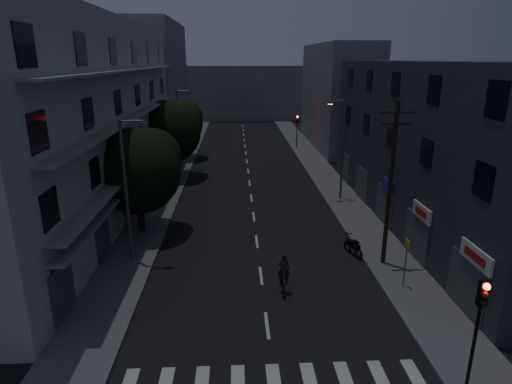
{
  "coord_description": "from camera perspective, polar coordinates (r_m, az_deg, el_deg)",
  "views": [
    {
      "loc": [
        -1.26,
        -14.06,
        11.11
      ],
      "look_at": [
        0.0,
        12.0,
        3.0
      ],
      "focal_mm": 30.0,
      "sensor_mm": 36.0,
      "label": 1
    }
  ],
  "objects": [
    {
      "name": "building_far_end",
      "position": [
        84.29,
        -1.96,
        13.11
      ],
      "size": [
        24.0,
        8.0,
        10.0
      ],
      "primitive_type": "cube",
      "color": "slate",
      "rests_on": "ground"
    },
    {
      "name": "tree_mid",
      "position": [
        41.96,
        -11.41,
        8.21
      ],
      "size": [
        5.98,
        5.98,
        7.35
      ],
      "color": "black",
      "rests_on": "sidewalk_left"
    },
    {
      "name": "street_lamp_left_far",
      "position": [
        45.48,
        -10.12,
        8.78
      ],
      "size": [
        1.51,
        0.25,
        8.0
      ],
      "color": "slate",
      "rests_on": "sidewalk_left"
    },
    {
      "name": "traffic_signal_far_right",
      "position": [
        55.62,
        5.51,
        8.91
      ],
      "size": [
        0.28,
        0.37,
        4.1
      ],
      "color": "black",
      "rests_on": "sidewalk_right"
    },
    {
      "name": "bus_stop_sign",
      "position": [
        22.58,
        19.41,
        -7.89
      ],
      "size": [
        0.06,
        0.35,
        2.52
      ],
      "color": "#595B60",
      "rests_on": "sidewalk_right"
    },
    {
      "name": "lane_markings",
      "position": [
        46.67,
        -1.15,
        3.5
      ],
      "size": [
        0.15,
        60.5,
        0.01
      ],
      "color": "beige",
      "rests_on": "ground"
    },
    {
      "name": "building_far_left",
      "position": [
        63.06,
        -12.97,
        14.02
      ],
      "size": [
        6.0,
        20.0,
        16.0
      ],
      "primitive_type": "cube",
      "color": "slate",
      "rests_on": "ground"
    },
    {
      "name": "traffic_signal_far_left",
      "position": [
        54.49,
        -8.12,
        8.65
      ],
      "size": [
        0.28,
        0.37,
        4.1
      ],
      "color": "black",
      "rests_on": "sidewalk_left"
    },
    {
      "name": "street_lamp_left_near",
      "position": [
        24.24,
        -16.75,
        0.94
      ],
      "size": [
        1.51,
        0.25,
        8.0
      ],
      "color": "slate",
      "rests_on": "sidewalk_left"
    },
    {
      "name": "building_left",
      "position": [
        34.05,
        -21.38,
        9.16
      ],
      "size": [
        7.0,
        36.0,
        14.0
      ],
      "color": "#ADADA8",
      "rests_on": "ground"
    },
    {
      "name": "utility_pole",
      "position": [
        23.83,
        17.49,
        1.26
      ],
      "size": [
        1.8,
        0.24,
        9.0
      ],
      "color": "black",
      "rests_on": "sidewalk_right"
    },
    {
      "name": "building_right",
      "position": [
        31.53,
        22.26,
        5.73
      ],
      "size": [
        6.19,
        28.0,
        11.0
      ],
      "color": "#282E36",
      "rests_on": "ground"
    },
    {
      "name": "ground",
      "position": [
        40.63,
        -0.89,
        1.4
      ],
      "size": [
        160.0,
        160.0,
        0.0
      ],
      "primitive_type": "plane",
      "color": "black",
      "rests_on": "ground"
    },
    {
      "name": "tree_near",
      "position": [
        28.52,
        -15.43,
        3.16
      ],
      "size": [
        5.59,
        5.59,
        6.89
      ],
      "color": "black",
      "rests_on": "sidewalk_left"
    },
    {
      "name": "building_far_right",
      "position": [
        57.79,
        10.76,
        12.4
      ],
      "size": [
        6.0,
        20.0,
        13.0
      ],
      "primitive_type": "cube",
      "color": "slate",
      "rests_on": "ground"
    },
    {
      "name": "street_lamp_right",
      "position": [
        34.99,
        11.38,
        6.21
      ],
      "size": [
        1.51,
        0.25,
        8.0
      ],
      "color": "#595A60",
      "rests_on": "sidewalk_right"
    },
    {
      "name": "sidewalk_left",
      "position": [
        41.06,
        -11.41,
        1.33
      ],
      "size": [
        3.0,
        90.0,
        0.15
      ],
      "primitive_type": "cube",
      "color": "#565659",
      "rests_on": "ground"
    },
    {
      "name": "sidewalk_right",
      "position": [
        41.52,
        9.52,
        1.62
      ],
      "size": [
        3.0,
        90.0,
        0.15
      ],
      "primitive_type": "cube",
      "color": "#565659",
      "rests_on": "ground"
    },
    {
      "name": "traffic_signal_near",
      "position": [
        16.46,
        27.7,
        -14.05
      ],
      "size": [
        0.28,
        0.37,
        4.1
      ],
      "color": "black",
      "rests_on": "sidewalk_right"
    },
    {
      "name": "motorcycle",
      "position": [
        26.14,
        12.82,
        -7.17
      ],
      "size": [
        0.82,
        1.87,
        1.24
      ],
      "rotation": [
        0.0,
        0.0,
        0.31
      ],
      "color": "black",
      "rests_on": "ground"
    },
    {
      "name": "tree_far",
      "position": [
        50.24,
        -10.12,
        9.18
      ],
      "size": [
        5.32,
        5.32,
        6.57
      ],
      "color": "black",
      "rests_on": "sidewalk_left"
    },
    {
      "name": "cyclist",
      "position": [
        21.61,
        3.68,
        -11.53
      ],
      "size": [
        0.64,
        1.7,
        2.13
      ],
      "rotation": [
        0.0,
        0.0,
        -0.03
      ],
      "color": "black",
      "rests_on": "ground"
    }
  ]
}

